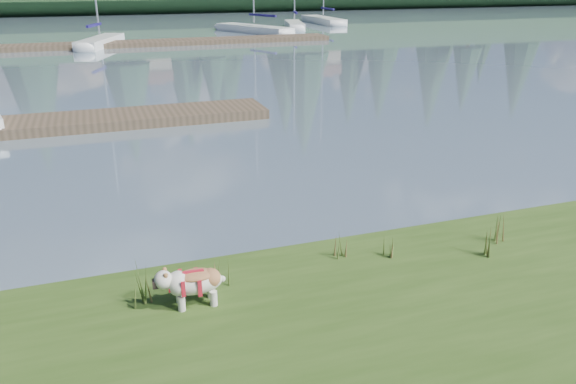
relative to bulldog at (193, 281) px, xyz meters
name	(u,v)px	position (x,y,z in m)	size (l,w,h in m)	color
ground	(110,47)	(0.37, 32.70, -0.69)	(200.00, 200.00, 0.00)	gray
bulldog	(193,281)	(0.00, 0.00, 0.00)	(0.91, 0.41, 0.54)	silver
dock_near	(2,128)	(-3.63, 11.70, -0.54)	(16.00, 2.00, 0.30)	#4C3D2C
dock_far	(141,43)	(2.37, 32.70, -0.54)	(26.00, 2.20, 0.30)	#4C3D2C
sailboat_bg_2	(103,40)	(0.05, 33.74, -0.36)	(3.66, 6.84, 10.35)	white
sailboat_bg_3	(248,28)	(11.51, 39.38, -0.37)	(5.25, 8.50, 12.59)	white
sailboat_bg_4	(294,24)	(16.26, 41.60, -0.36)	(2.79, 6.52, 9.63)	white
sailboat_bg_5	(320,19)	(20.64, 46.23, -0.37)	(1.71, 8.50, 12.08)	white
weed_0	(221,271)	(0.44, 0.37, -0.13)	(0.17, 0.14, 0.51)	#475B23
weed_1	(341,246)	(2.36, 0.60, -0.17)	(0.17, 0.14, 0.40)	#475B23
weed_2	(488,241)	(4.53, -0.08, -0.11)	(0.17, 0.14, 0.56)	#475B23
weed_3	(140,287)	(-0.65, 0.22, -0.08)	(0.17, 0.14, 0.62)	#475B23
weed_4	(391,247)	(3.08, 0.34, -0.18)	(0.17, 0.14, 0.38)	#475B23
weed_5	(500,231)	(4.97, 0.19, -0.13)	(0.17, 0.14, 0.50)	#475B23
mud_lip	(207,278)	(0.37, 1.10, -0.62)	(60.00, 0.50, 0.14)	#33281C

